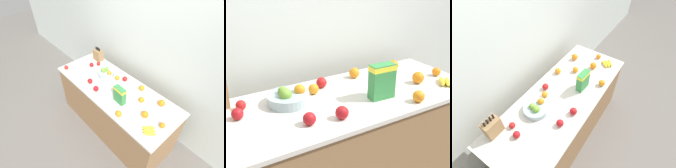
# 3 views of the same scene
# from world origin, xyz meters

# --- Properties ---
(ground_plane) EXTENTS (14.00, 14.00, 0.00)m
(ground_plane) POSITION_xyz_m (0.00, 0.00, 0.00)
(ground_plane) COLOR slate
(wall_back) EXTENTS (9.00, 0.06, 2.60)m
(wall_back) POSITION_xyz_m (0.00, 0.61, 1.30)
(wall_back) COLOR silver
(wall_back) RESTS_ON ground_plane
(counter) EXTENTS (2.02, 0.78, 0.89)m
(counter) POSITION_xyz_m (0.00, 0.00, 0.44)
(counter) COLOR olive
(counter) RESTS_ON ground_plane
(knife_block) EXTENTS (0.17, 0.11, 0.30)m
(knife_block) POSITION_xyz_m (-0.75, 0.30, 0.99)
(knife_block) COLOR #937047
(knife_block) RESTS_ON counter
(cereal_box) EXTENTS (0.18, 0.09, 0.24)m
(cereal_box) POSITION_xyz_m (0.25, -0.13, 1.02)
(cereal_box) COLOR #338442
(cereal_box) RESTS_ON counter
(fruit_bowl) EXTENTS (0.28, 0.28, 0.12)m
(fruit_bowl) POSITION_xyz_m (-0.32, 0.12, 0.93)
(fruit_bowl) COLOR #99B2B7
(fruit_bowl) RESTS_ON counter
(banana_bunch) EXTENTS (0.20, 0.19, 0.04)m
(banana_bunch) POSITION_xyz_m (0.83, -0.21, 0.91)
(banana_bunch) COLOR yellow
(banana_bunch) RESTS_ON counter
(apple_rightmost) EXTENTS (0.07, 0.07, 0.07)m
(apple_rightmost) POSITION_xyz_m (-0.67, 0.08, 0.92)
(apple_rightmost) COLOR #A31419
(apple_rightmost) RESTS_ON counter
(apple_middle) EXTENTS (0.08, 0.08, 0.08)m
(apple_middle) POSITION_xyz_m (-0.01, 0.23, 0.93)
(apple_middle) COLOR red
(apple_middle) RESTS_ON counter
(apple_by_knife_block) EXTENTS (0.08, 0.08, 0.08)m
(apple_by_knife_block) POSITION_xyz_m (-0.13, -0.24, 0.93)
(apple_by_knife_block) COLOR #A31419
(apple_by_knife_block) RESTS_ON counter
(apple_near_bananas) EXTENTS (0.08, 0.08, 0.08)m
(apple_near_bananas) POSITION_xyz_m (-0.33, -0.20, 0.93)
(apple_near_bananas) COLOR #A31419
(apple_near_bananas) RESTS_ON counter
(apple_front) EXTENTS (0.07, 0.07, 0.07)m
(apple_front) POSITION_xyz_m (-0.62, 0.19, 0.92)
(apple_front) COLOR red
(apple_front) RESTS_ON counter
(orange_back_center) EXTENTS (0.08, 0.08, 0.08)m
(orange_back_center) POSITION_xyz_m (0.30, 0.27, 0.93)
(orange_back_center) COLOR orange
(orange_back_center) RESTS_ON counter
(orange_near_bowl) EXTENTS (0.09, 0.09, 0.09)m
(orange_near_bowl) POSITION_xyz_m (0.67, 0.24, 0.93)
(orange_near_bowl) COLOR orange
(orange_near_bowl) RESTS_ON counter
(orange_front_right) EXTENTS (0.07, 0.07, 0.07)m
(orange_front_right) POSITION_xyz_m (-0.11, 0.17, 0.92)
(orange_front_right) COLOR orange
(orange_front_right) RESTS_ON counter
(orange_front_center) EXTENTS (0.09, 0.09, 0.09)m
(orange_front_center) POSITION_xyz_m (0.65, -0.07, 0.93)
(orange_front_center) COLOR orange
(orange_front_center) RESTS_ON counter
(orange_by_cereal) EXTENTS (0.07, 0.07, 0.07)m
(orange_by_cereal) POSITION_xyz_m (0.88, -0.04, 0.92)
(orange_by_cereal) COLOR orange
(orange_by_cereal) RESTS_ON counter
(orange_mid_right) EXTENTS (0.08, 0.08, 0.08)m
(orange_mid_right) POSITION_xyz_m (0.42, -0.31, 0.93)
(orange_mid_right) COLOR orange
(orange_mid_right) RESTS_ON counter
(orange_front_left) EXTENTS (0.08, 0.08, 0.08)m
(orange_front_left) POSITION_xyz_m (0.45, 0.09, 0.93)
(orange_front_left) COLOR orange
(orange_front_left) RESTS_ON counter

